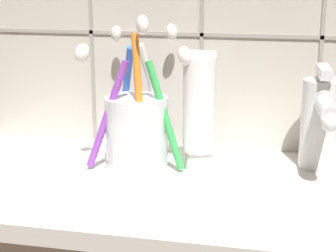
{
  "coord_description": "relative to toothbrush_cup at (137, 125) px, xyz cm",
  "views": [
    {
      "loc": [
        13.13,
        -59.85,
        25.62
      ],
      "look_at": [
        -0.36,
        1.86,
        8.12
      ],
      "focal_mm": 60.0,
      "sensor_mm": 36.0,
      "label": 1
    }
  ],
  "objects": [
    {
      "name": "toothbrush_cup",
      "position": [
        0.0,
        0.0,
        0.0
      ],
      "size": [
        14.59,
        12.37,
        18.97
      ],
      "color": "silver",
      "rests_on": "sink_counter"
    },
    {
      "name": "sink_counter",
      "position": [
        4.94,
        -4.78,
        -6.13
      ],
      "size": [
        61.75,
        29.42,
        2.0
      ],
      "primitive_type": "cube",
      "color": "silver",
      "rests_on": "ground"
    },
    {
      "name": "sink_faucet",
      "position": [
        22.19,
        3.3,
        1.05
      ],
      "size": [
        4.74,
        12.33,
        12.63
      ],
      "rotation": [
        0.0,
        0.0,
        -1.5
      ],
      "color": "silver",
      "rests_on": "sink_counter"
    },
    {
      "name": "toothpaste_tube",
      "position": [
        7.77,
        -0.13,
        2.18
      ],
      "size": [
        4.07,
        3.88,
        14.73
      ],
      "color": "white",
      "rests_on": "sink_counter"
    }
  ]
}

